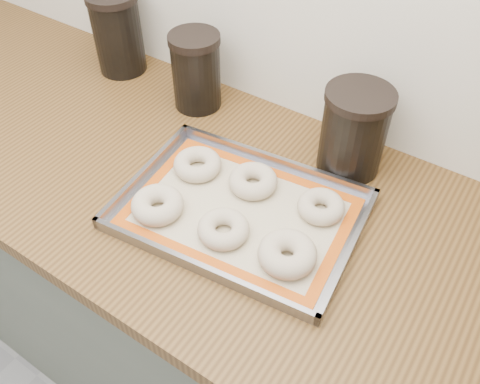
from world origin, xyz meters
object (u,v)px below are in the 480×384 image
Objects in this scene: bagel_front_left at (157,205)px; bagel_front_right at (287,254)px; canister_mid at (196,71)px; canister_right at (354,131)px; bagel_back_left at (197,164)px; baking_tray at (240,211)px; canister_left at (118,33)px; bagel_front_mid at (223,229)px; bagel_back_mid at (253,181)px; bagel_back_right at (321,207)px.

bagel_front_right is (0.27, 0.04, 0.00)m from bagel_front_left.
canister_right is at bearing -0.44° from canister_mid.
canister_right is (0.26, 0.20, 0.07)m from bagel_back_left.
baking_tray is 0.15m from bagel_back_left.
canister_left is at bearing 176.20° from canister_mid.
bagel_back_left is at bearing -53.03° from canister_mid.
bagel_front_mid is 0.66m from canister_left.
bagel_back_mid is at bearing -19.77° from canister_left.
bagel_back_left is (-0.01, 0.14, -0.00)m from bagel_front_left.
bagel_front_right is 1.05× the size of bagel_back_left.
baking_tray is 4.64× the size of bagel_front_right.
bagel_front_right is (0.13, 0.01, 0.00)m from bagel_front_mid.
bagel_front_mid is 0.52× the size of canister_right.
canister_right reaches higher than bagel_front_mid.
canister_left is 0.67m from canister_right.
bagel_front_left is at bearing -126.05° from bagel_back_mid.
bagel_back_mid reaches higher than bagel_front_mid.
bagel_back_mid is 0.48× the size of canister_left.
canister_right reaches higher than bagel_back_right.
canister_left is at bearing 178.22° from canister_right.
canister_right reaches higher than bagel_back_mid.
canister_right is (0.67, -0.02, -0.01)m from canister_left.
canister_right reaches higher than bagel_front_right.
bagel_front_right is at bearing -20.29° from bagel_back_left.
canister_right is at bearing 53.05° from bagel_back_mid.
bagel_front_mid is 0.44m from canister_mid.
bagel_front_mid is at bearing -80.32° from bagel_back_mid.
bagel_front_mid is 0.13m from bagel_front_right.
bagel_front_mid is at bearing -37.93° from bagel_back_left.
baking_tray is at bearing -114.94° from canister_right.
bagel_front_right is 0.30m from bagel_back_left.
bagel_front_left reaches higher than bagel_back_right.
bagel_back_left is 1.02× the size of bagel_back_mid.
bagel_front_mid is 0.96× the size of bagel_back_left.
bagel_back_mid is (-0.02, 0.07, 0.02)m from baking_tray.
bagel_back_mid is at bearing 140.71° from bagel_front_right.
bagel_back_left is 0.55× the size of canister_mid.
canister_left is (-0.56, 0.27, 0.10)m from baking_tray.
bagel_back_mid is (0.13, 0.02, 0.00)m from bagel_back_left.
bagel_back_right is at bearing 92.08° from bagel_front_right.
canister_left reaches higher than bagel_back_mid.
bagel_front_left reaches higher than bagel_back_left.
bagel_back_left is (-0.14, 0.05, 0.02)m from baking_tray.
canister_right is at bearing 94.26° from bagel_front_right.
bagel_front_mid is 0.19m from bagel_back_left.
canister_left reaches higher than bagel_back_right.
canister_left is at bearing 149.49° from bagel_front_mid.
bagel_back_left is 1.10× the size of bagel_back_right.
bagel_front_left is at bearing -170.86° from bagel_front_mid.
bagel_back_mid is 0.34m from canister_mid.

